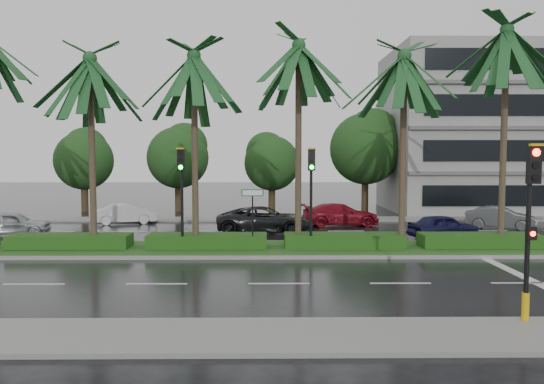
{
  "coord_description": "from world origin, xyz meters",
  "views": [
    {
      "loc": [
        -0.4,
        -22.09,
        4.21
      ],
      "look_at": [
        -0.16,
        1.5,
        2.56
      ],
      "focal_mm": 35.0,
      "sensor_mm": 36.0,
      "label": 1
    }
  ],
  "objects_px": {
    "signal_median_left": "(181,184)",
    "car_white": "(125,214)",
    "street_sign": "(253,204)",
    "signal_near": "(530,225)",
    "car_blue": "(444,227)",
    "car_grey": "(500,218)",
    "car_darkgrey": "(265,220)",
    "car_silver": "(12,223)",
    "car_red": "(340,215)"
  },
  "relations": [
    {
      "from": "signal_median_left",
      "to": "car_white",
      "type": "xyz_separation_m",
      "value": [
        -5.06,
        9.99,
        -2.38
      ]
    },
    {
      "from": "street_sign",
      "to": "signal_near",
      "type": "bearing_deg",
      "value": -54.66
    },
    {
      "from": "car_white",
      "to": "car_blue",
      "type": "relative_size",
      "value": 1.03
    },
    {
      "from": "car_grey",
      "to": "car_blue",
      "type": "bearing_deg",
      "value": 153.38
    },
    {
      "from": "signal_median_left",
      "to": "car_white",
      "type": "height_order",
      "value": "signal_median_left"
    },
    {
      "from": "signal_near",
      "to": "car_darkgrey",
      "type": "bearing_deg",
      "value": 112.51
    },
    {
      "from": "signal_near",
      "to": "car_white",
      "type": "xyz_separation_m",
      "value": [
        -15.06,
        19.68,
        -1.89
      ]
    },
    {
      "from": "signal_median_left",
      "to": "car_white",
      "type": "relative_size",
      "value": 1.17
    },
    {
      "from": "car_silver",
      "to": "car_white",
      "type": "distance_m",
      "value": 6.65
    },
    {
      "from": "signal_near",
      "to": "car_darkgrey",
      "type": "height_order",
      "value": "signal_near"
    },
    {
      "from": "car_silver",
      "to": "car_darkgrey",
      "type": "distance_m",
      "value": 13.23
    },
    {
      "from": "car_red",
      "to": "car_grey",
      "type": "relative_size",
      "value": 1.2
    },
    {
      "from": "signal_near",
      "to": "street_sign",
      "type": "relative_size",
      "value": 1.68
    },
    {
      "from": "signal_near",
      "to": "car_blue",
      "type": "relative_size",
      "value": 1.2
    },
    {
      "from": "car_white",
      "to": "car_red",
      "type": "relative_size",
      "value": 0.81
    },
    {
      "from": "street_sign",
      "to": "car_blue",
      "type": "bearing_deg",
      "value": 21.55
    },
    {
      "from": "car_darkgrey",
      "to": "car_grey",
      "type": "height_order",
      "value": "car_darkgrey"
    },
    {
      "from": "signal_median_left",
      "to": "car_darkgrey",
      "type": "distance_m",
      "value": 7.31
    },
    {
      "from": "car_white",
      "to": "car_grey",
      "type": "bearing_deg",
      "value": -112.79
    },
    {
      "from": "car_red",
      "to": "car_blue",
      "type": "relative_size",
      "value": 1.26
    },
    {
      "from": "car_silver",
      "to": "car_darkgrey",
      "type": "xyz_separation_m",
      "value": [
        13.21,
        0.77,
        0.06
      ]
    },
    {
      "from": "signal_median_left",
      "to": "car_grey",
      "type": "height_order",
      "value": "signal_median_left"
    },
    {
      "from": "signal_near",
      "to": "car_red",
      "type": "distance_m",
      "value": 18.77
    },
    {
      "from": "signal_near",
      "to": "car_silver",
      "type": "bearing_deg",
      "value": 142.87
    },
    {
      "from": "street_sign",
      "to": "car_grey",
      "type": "xyz_separation_m",
      "value": [
        14.0,
        7.45,
        -1.5
      ]
    },
    {
      "from": "car_white",
      "to": "car_grey",
      "type": "height_order",
      "value": "car_grey"
    },
    {
      "from": "signal_near",
      "to": "car_darkgrey",
      "type": "relative_size",
      "value": 0.85
    },
    {
      "from": "signal_median_left",
      "to": "car_red",
      "type": "bearing_deg",
      "value": 48.01
    },
    {
      "from": "signal_median_left",
      "to": "car_silver",
      "type": "relative_size",
      "value": 1.14
    },
    {
      "from": "signal_near",
      "to": "car_red",
      "type": "bearing_deg",
      "value": 96.14
    },
    {
      "from": "car_darkgrey",
      "to": "car_blue",
      "type": "distance_m",
      "value": 9.23
    },
    {
      "from": "car_grey",
      "to": "car_darkgrey",
      "type": "bearing_deg",
      "value": 120.87
    },
    {
      "from": "signal_median_left",
      "to": "car_silver",
      "type": "height_order",
      "value": "signal_median_left"
    },
    {
      "from": "car_white",
      "to": "signal_near",
      "type": "bearing_deg",
      "value": -159.25
    },
    {
      "from": "signal_median_left",
      "to": "car_grey",
      "type": "xyz_separation_m",
      "value": [
        17.0,
        7.63,
        -2.37
      ]
    },
    {
      "from": "car_white",
      "to": "car_darkgrey",
      "type": "bearing_deg",
      "value": -131.69
    },
    {
      "from": "signal_near",
      "to": "car_grey",
      "type": "xyz_separation_m",
      "value": [
        7.0,
        17.32,
        -1.87
      ]
    },
    {
      "from": "street_sign",
      "to": "car_white",
      "type": "bearing_deg",
      "value": 129.41
    },
    {
      "from": "car_blue",
      "to": "street_sign",
      "type": "bearing_deg",
      "value": 94.52
    },
    {
      "from": "street_sign",
      "to": "car_white",
      "type": "xyz_separation_m",
      "value": [
        -8.06,
        9.81,
        -1.51
      ]
    },
    {
      "from": "signal_median_left",
      "to": "car_white",
      "type": "distance_m",
      "value": 11.45
    },
    {
      "from": "signal_near",
      "to": "car_white",
      "type": "height_order",
      "value": "signal_near"
    },
    {
      "from": "signal_median_left",
      "to": "car_white",
      "type": "bearing_deg",
      "value": 116.86
    },
    {
      "from": "car_darkgrey",
      "to": "car_blue",
      "type": "bearing_deg",
      "value": -100.01
    },
    {
      "from": "car_silver",
      "to": "car_grey",
      "type": "relative_size",
      "value": 1.0
    },
    {
      "from": "signal_median_left",
      "to": "car_red",
      "type": "height_order",
      "value": "signal_median_left"
    },
    {
      "from": "car_silver",
      "to": "car_blue",
      "type": "height_order",
      "value": "car_silver"
    },
    {
      "from": "car_white",
      "to": "car_blue",
      "type": "xyz_separation_m",
      "value": [
        17.56,
        -6.06,
        0.0
      ]
    },
    {
      "from": "car_red",
      "to": "car_white",
      "type": "bearing_deg",
      "value": 80.05
    },
    {
      "from": "car_silver",
      "to": "car_blue",
      "type": "distance_m",
      "value": 22.25
    }
  ]
}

